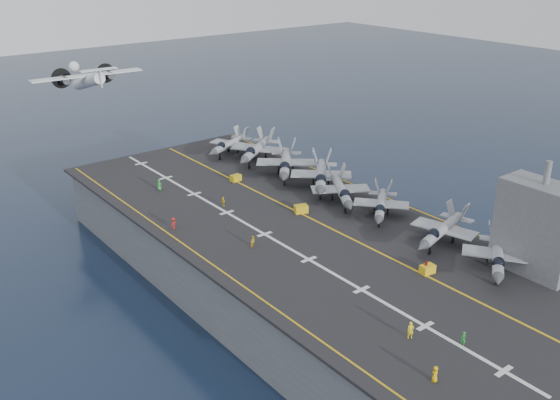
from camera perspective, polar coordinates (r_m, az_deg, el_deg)
ground at (r=99.52m, az=1.43°, el=-7.63°), size 500.00×500.00×0.00m
hull at (r=97.11m, az=1.46°, el=-5.08°), size 36.00×90.00×10.00m
flight_deck at (r=94.81m, az=1.49°, el=-2.29°), size 38.00×92.00×0.40m
foul_line at (r=96.49m, az=2.87°, el=-1.71°), size 0.35×90.00×0.02m
landing_centerline at (r=91.38m, az=-1.43°, el=-3.14°), size 0.50×90.00×0.02m
deck_edge_port at (r=86.00m, az=-7.34°, el=-5.06°), size 0.25×90.00×0.02m
deck_edge_stbd at (r=106.51m, az=9.21°, el=0.41°), size 0.25×90.00×0.02m
island_superstructure at (r=85.02m, az=22.66°, el=-1.48°), size 5.00×10.00×15.00m
fighter_jet_1 at (r=85.19m, az=19.30°, el=-4.77°), size 16.20×15.04×4.68m
fighter_jet_2 at (r=90.38m, az=14.64°, el=-2.57°), size 15.54×12.30×4.74m
fighter_jet_3 at (r=97.28m, az=9.23°, el=-0.37°), size 15.33×14.82×4.46m
fighter_jet_4 at (r=101.58m, az=5.63°, el=0.99°), size 15.80×17.21×4.97m
fighter_jet_5 at (r=107.09m, az=3.77°, el=2.34°), size 18.33×18.66×5.45m
fighter_jet_6 at (r=112.84m, az=0.50°, el=3.46°), size 18.31×18.89×5.50m
fighter_jet_7 at (r=120.96m, az=-2.15°, el=4.73°), size 18.53×17.18×5.35m
fighter_jet_8 at (r=125.62m, az=-4.65°, el=5.17°), size 15.65×13.50×4.58m
tow_cart_a at (r=83.02m, az=13.33°, el=-6.17°), size 2.01×1.43×1.13m
tow_cart_b at (r=98.39m, az=1.93°, el=-0.82°), size 2.40×1.99×1.24m
tow_cart_c at (r=111.78m, az=-4.07°, el=2.02°), size 1.94×1.34×1.11m
crew_0 at (r=64.45m, az=14.00°, el=-15.18°), size 1.23×1.07×1.72m
crew_1 at (r=69.83m, az=11.85°, el=-11.57°), size 1.42×1.29×1.97m
crew_2 at (r=87.55m, az=-2.48°, el=-3.78°), size 1.16×1.00×1.64m
crew_3 at (r=93.90m, az=-9.72°, el=-2.13°), size 1.35×1.22×1.87m
crew_4 at (r=101.06m, az=-5.21°, el=-0.14°), size 0.69×1.00×1.62m
crew_5 at (r=109.17m, az=-10.98°, el=1.38°), size 1.35×1.39×1.94m
crew_6 at (r=70.18m, az=16.42°, el=-12.06°), size 0.65×0.97×1.60m
crew_7 at (r=82.80m, az=13.24°, el=-5.99°), size 1.29×1.14×1.79m
transport_plane at (r=132.45m, az=-17.12°, el=10.30°), size 22.89×16.15×5.25m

